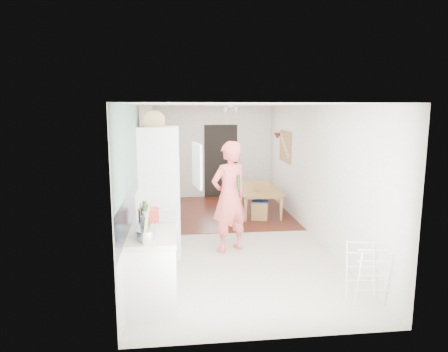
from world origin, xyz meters
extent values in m
cube|color=#BDAFA1|center=(0.00, 0.00, 0.00)|extent=(3.20, 7.00, 0.01)
cube|color=#572113|center=(0.00, 1.85, 0.01)|extent=(3.20, 3.30, 0.01)
cube|color=slate|center=(-1.59, -2.00, 1.85)|extent=(0.02, 3.00, 1.30)
cube|color=black|center=(-1.59, -2.55, 1.15)|extent=(0.02, 1.90, 0.50)
cube|color=black|center=(0.20, 3.48, 1.00)|extent=(0.90, 0.04, 2.00)
cube|color=white|center=(-1.30, -2.55, 0.43)|extent=(0.60, 0.90, 0.86)
cube|color=beige|center=(-1.30, -2.55, 0.89)|extent=(0.62, 0.92, 0.06)
cube|color=white|center=(-1.30, -1.80, 0.44)|extent=(0.60, 0.60, 0.88)
cube|color=silver|center=(-1.30, -1.80, 0.90)|extent=(0.60, 0.60, 0.04)
cube|color=white|center=(-1.27, -0.78, 1.07)|extent=(0.66, 0.66, 2.15)
cube|color=white|center=(-0.66, -1.08, 1.55)|extent=(0.14, 0.56, 0.70)
cube|color=white|center=(-0.96, -0.78, 1.55)|extent=(0.02, 0.52, 0.66)
cube|color=tan|center=(1.58, 1.90, 1.55)|extent=(0.03, 0.90, 0.70)
cube|color=olive|center=(1.57, 1.90, 1.55)|extent=(0.00, 0.94, 0.74)
cone|color=maroon|center=(1.54, 2.55, 1.75)|extent=(0.18, 0.18, 0.16)
imported|color=#E75855|center=(-0.10, -0.76, 1.13)|extent=(0.98, 0.86, 2.25)
imported|color=olive|center=(0.89, 1.66, 0.25)|extent=(0.82, 1.45, 0.51)
cube|color=gray|center=(0.13, 0.97, 0.47)|extent=(0.43, 0.43, 0.18)
cylinder|color=red|center=(-1.37, -1.95, 1.00)|extent=(0.32, 0.32, 0.17)
cylinder|color=silver|center=(-1.35, -2.75, 0.98)|extent=(0.28, 0.28, 0.11)
cylinder|color=#163E1B|center=(0.04, -0.87, 1.22)|extent=(0.05, 0.05, 0.25)
cylinder|color=#163E1B|center=(-1.39, -2.42, 1.07)|extent=(0.08, 0.08, 0.31)
cylinder|color=#163E1B|center=(-1.36, -2.31, 1.04)|extent=(0.06, 0.06, 0.25)
cylinder|color=beige|center=(-1.38, -2.55, 1.03)|extent=(0.10, 0.10, 0.22)
cylinder|color=tan|center=(-1.37, -2.07, 1.04)|extent=(0.08, 0.08, 0.25)
cylinder|color=tan|center=(-1.45, -2.04, 1.02)|extent=(0.07, 0.07, 0.21)
camera|label=1|loc=(-0.94, -7.34, 2.45)|focal=32.00mm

